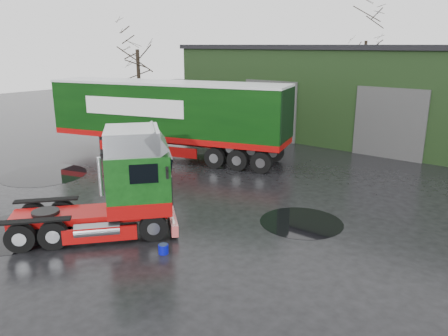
% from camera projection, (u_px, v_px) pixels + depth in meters
% --- Properties ---
extents(ground, '(100.00, 100.00, 0.00)m').
position_uv_depth(ground, '(199.00, 223.00, 15.97)').
color(ground, black).
extents(warehouse, '(32.40, 12.40, 6.30)m').
position_uv_depth(warehouse, '(422.00, 94.00, 28.93)').
color(warehouse, black).
rests_on(warehouse, ground).
extents(hero_tractor, '(5.74, 6.17, 3.69)m').
position_uv_depth(hero_tractor, '(88.00, 183.00, 14.61)').
color(hero_tractor, '#0E3F0F').
rests_on(hero_tractor, ground).
extents(trailer_left, '(14.29, 6.80, 4.37)m').
position_uv_depth(trailer_left, '(168.00, 120.00, 24.84)').
color(trailer_left, silver).
rests_on(trailer_left, ground).
extents(wash_bucket, '(0.33, 0.33, 0.30)m').
position_uv_depth(wash_bucket, '(163.00, 249.00, 13.64)').
color(wash_bucket, '#070BA3').
rests_on(wash_bucket, ground).
extents(tree_left, '(4.40, 4.40, 8.50)m').
position_uv_depth(tree_left, '(138.00, 72.00, 34.04)').
color(tree_left, black).
rests_on(tree_left, ground).
extents(tree_back_a, '(4.40, 4.40, 9.50)m').
position_uv_depth(tree_back_a, '(364.00, 62.00, 40.82)').
color(tree_back_a, black).
rests_on(tree_back_a, ground).
extents(puddle_0, '(3.74, 3.74, 0.01)m').
position_uv_depth(puddle_0, '(15.00, 232.00, 15.24)').
color(puddle_0, black).
rests_on(puddle_0, ground).
extents(puddle_1, '(3.06, 3.06, 0.01)m').
position_uv_depth(puddle_1, '(301.00, 222.00, 16.06)').
color(puddle_1, black).
rests_on(puddle_1, ground).
extents(puddle_2, '(4.14, 4.14, 0.01)m').
position_uv_depth(puddle_2, '(44.00, 175.00, 21.91)').
color(puddle_2, black).
rests_on(puddle_2, ground).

